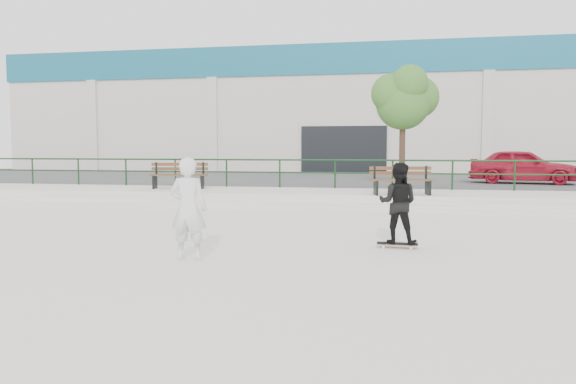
% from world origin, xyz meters
% --- Properties ---
extents(ground, '(120.00, 120.00, 0.00)m').
position_xyz_m(ground, '(0.00, 0.00, 0.00)').
color(ground, beige).
rests_on(ground, ground).
extents(ledge, '(30.00, 3.00, 0.50)m').
position_xyz_m(ledge, '(0.00, 9.50, 0.25)').
color(ledge, '#ADA79E').
rests_on(ledge, ground).
extents(parking_strip, '(60.00, 14.00, 0.50)m').
position_xyz_m(parking_strip, '(0.00, 18.00, 0.25)').
color(parking_strip, '#404040').
rests_on(parking_strip, ground).
extents(railing, '(28.00, 0.06, 1.03)m').
position_xyz_m(railing, '(-0.00, 10.80, 1.24)').
color(railing, '#143819').
rests_on(railing, ledge).
extents(commercial_building, '(44.20, 16.33, 8.00)m').
position_xyz_m(commercial_building, '(-0.00, 31.99, 4.58)').
color(commercial_building, beige).
rests_on(commercial_building, ground).
extents(bench_left, '(2.08, 0.98, 0.92)m').
position_xyz_m(bench_left, '(-4.40, 9.68, 0.96)').
color(bench_left, '#502D1B').
rests_on(bench_left, ledge).
extents(bench_right, '(1.98, 0.94, 0.88)m').
position_xyz_m(bench_right, '(3.30, 8.47, 0.94)').
color(bench_right, '#502D1B').
rests_on(bench_right, ledge).
extents(tree, '(2.47, 2.20, 4.40)m').
position_xyz_m(tree, '(3.35, 12.22, 3.79)').
color(tree, '#492F24').
rests_on(tree, parking_strip).
extents(red_car, '(4.35, 2.46, 1.40)m').
position_xyz_m(red_car, '(8.10, 15.05, 1.20)').
color(red_car, maroon).
rests_on(red_car, parking_strip).
extents(skateboard, '(0.79, 0.24, 0.09)m').
position_xyz_m(skateboard, '(3.21, 2.02, 0.07)').
color(skateboard, black).
rests_on(skateboard, ground).
extents(standing_skater, '(0.83, 0.69, 1.56)m').
position_xyz_m(standing_skater, '(3.21, 2.02, 0.87)').
color(standing_skater, black).
rests_on(standing_skater, skateboard).
extents(seated_skater, '(0.66, 0.44, 1.78)m').
position_xyz_m(seated_skater, '(-0.33, 0.15, 0.89)').
color(seated_skater, silver).
rests_on(seated_skater, ground).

